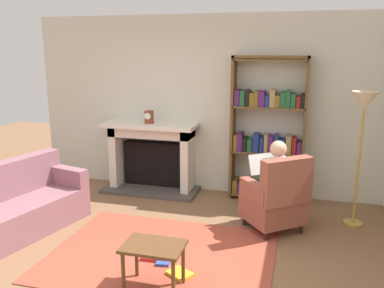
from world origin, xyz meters
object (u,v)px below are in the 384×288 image
mantel_clock (149,117)px  side_table (154,252)px  bookshelf (268,133)px  seated_reader (272,180)px  fireplace (153,154)px  armchair_reading (277,198)px  floor_lamp (364,113)px  sofa_floral (15,208)px

mantel_clock → side_table: (0.99, -2.51, -0.81)m
bookshelf → seated_reader: bookshelf is taller
side_table → bookshelf: bearing=73.5°
fireplace → armchair_reading: fireplace is taller
armchair_reading → floor_lamp: 1.47m
fireplace → bookshelf: (1.77, 0.03, 0.42)m
mantel_clock → side_table: 2.82m
seated_reader → sofa_floral: seated_reader is taller
mantel_clock → seated_reader: mantel_clock is taller
mantel_clock → armchair_reading: size_ratio=0.20×
fireplace → armchair_reading: 2.26m
sofa_floral → side_table: sofa_floral is taller
floor_lamp → seated_reader: bearing=-160.3°
mantel_clock → seated_reader: (1.93, -0.86, -0.57)m
mantel_clock → side_table: size_ratio=0.34×
side_table → floor_lamp: size_ratio=0.33×
floor_lamp → armchair_reading: bearing=-154.3°
armchair_reading → bookshelf: bearing=-117.0°
sofa_floral → seated_reader: bearing=-58.4°
sofa_floral → armchair_reading: bearing=-60.4°
seated_reader → sofa_floral: 3.14m
side_table → floor_lamp: (1.96, 2.02, 1.06)m
mantel_clock → armchair_reading: bearing=-25.4°
seated_reader → floor_lamp: floor_lamp is taller
armchair_reading → sofa_floral: size_ratio=0.53×
floor_lamp → mantel_clock: bearing=170.5°
fireplace → sofa_floral: fireplace is taller
mantel_clock → armchair_reading: 2.34m
mantel_clock → floor_lamp: size_ratio=0.11×
fireplace → floor_lamp: size_ratio=0.88×
fireplace → side_table: 2.80m
fireplace → floor_lamp: floor_lamp is taller
fireplace → side_table: (0.99, -2.61, -0.20)m
sofa_floral → mantel_clock: bearing=-16.3°
mantel_clock → bookshelf: size_ratio=0.09×
fireplace → sofa_floral: (-1.06, -1.92, -0.26)m
armchair_reading → seated_reader: 0.23m
mantel_clock → floor_lamp: bearing=-9.5°
seated_reader → mantel_clock: bearing=-62.8°
sofa_floral → fireplace: bearing=-15.1°
bookshelf → armchair_reading: 1.25m
sofa_floral → floor_lamp: floor_lamp is taller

